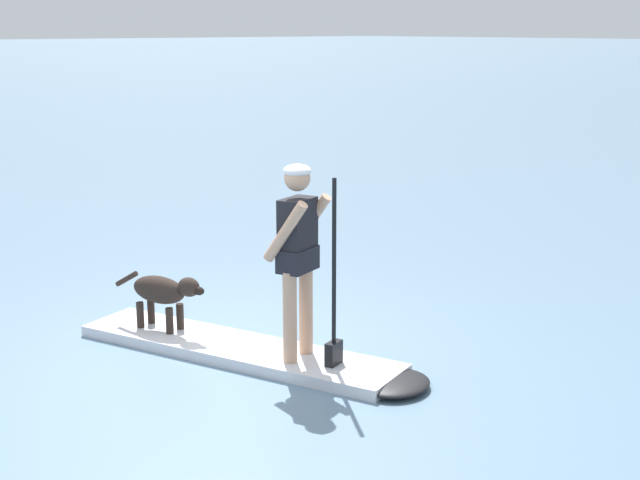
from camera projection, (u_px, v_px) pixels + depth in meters
The scene contains 4 objects.
ground_plane at pixel (237, 355), 8.13m from camera, with size 400.00×400.00×0.00m, color slate.
paddleboard at pixel (258, 354), 8.01m from camera, with size 3.45×1.68×0.10m.
person_paddler at pixel (299, 249), 7.57m from camera, with size 0.67×0.58×1.67m.
dog at pixel (163, 292), 8.44m from camera, with size 1.02×0.41×0.54m.
Camera 1 is at (6.22, -4.57, 2.87)m, focal length 50.91 mm.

